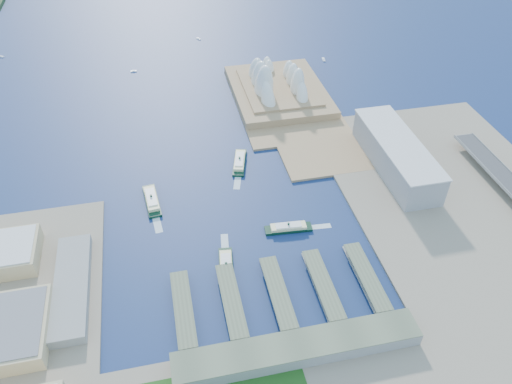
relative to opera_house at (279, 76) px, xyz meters
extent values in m
plane|color=#0F1B48|center=(-105.00, -280.00, -32.00)|extent=(3000.00, 3000.00, 0.00)
cube|color=gray|center=(135.00, -330.00, -30.50)|extent=(240.00, 500.00, 3.00)
cube|color=#A07E57|center=(2.50, -20.00, -30.50)|extent=(135.00, 220.00, 3.00)
cube|color=gray|center=(90.00, -200.00, -11.50)|extent=(45.00, 155.00, 35.00)
cube|color=gray|center=(-90.00, -415.00, -23.00)|extent=(200.00, 28.00, 12.00)
camera|label=1|loc=(-170.31, -626.61, 326.89)|focal=35.00mm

